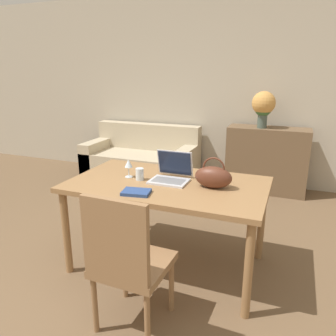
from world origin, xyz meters
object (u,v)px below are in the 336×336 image
object	(u,v)px
chair	(127,259)
laptop	(172,173)
drinking_glass	(140,174)
flower_vase	(263,106)
handbag	(213,177)
wine_glass	(129,164)
couch	(142,161)

from	to	relation	value
chair	laptop	world-z (taller)	laptop
drinking_glass	flower_vase	size ratio (longest dim) A/B	0.21
handbag	flower_vase	bearing A→B (deg)	86.51
chair	wine_glass	world-z (taller)	chair
flower_vase	chair	bearing A→B (deg)	-98.99
wine_glass	chair	bearing A→B (deg)	-63.50
chair	handbag	size ratio (longest dim) A/B	3.31
laptop	wine_glass	distance (m)	0.37
chair	handbag	bearing A→B (deg)	69.06
chair	handbag	world-z (taller)	handbag
chair	flower_vase	size ratio (longest dim) A/B	1.99
chair	wine_glass	xyz separation A→B (m)	(-0.39, 0.78, 0.35)
couch	flower_vase	world-z (taller)	flower_vase
chair	wine_glass	distance (m)	0.94
chair	couch	bearing A→B (deg)	116.03
handbag	flower_vase	xyz separation A→B (m)	(0.13, 2.12, 0.34)
wine_glass	handbag	xyz separation A→B (m)	(0.72, 0.01, -0.02)
drinking_glass	flower_vase	distance (m)	2.31
laptop	wine_glass	size ratio (longest dim) A/B	1.96
chair	handbag	distance (m)	0.92
flower_vase	laptop	bearing A→B (deg)	-103.38
couch	laptop	distance (m)	2.39
handbag	flower_vase	world-z (taller)	flower_vase
handbag	wine_glass	bearing A→B (deg)	-179.57
flower_vase	drinking_glass	bearing A→B (deg)	-108.76
couch	wine_glass	distance (m)	2.30
drinking_glass	wine_glass	bearing A→B (deg)	164.48
drinking_glass	wine_glass	distance (m)	0.14
wine_glass	flower_vase	xyz separation A→B (m)	(0.85, 2.13, 0.32)
couch	wine_glass	xyz separation A→B (m)	(0.88, -2.04, 0.58)
drinking_glass	flower_vase	world-z (taller)	flower_vase
wine_glass	handbag	bearing A→B (deg)	0.43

